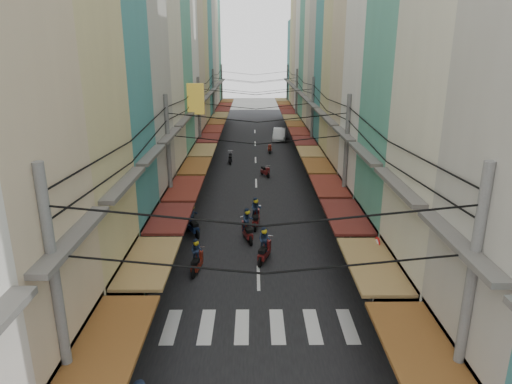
{
  "coord_description": "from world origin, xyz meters",
  "views": [
    {
      "loc": [
        -0.25,
        -21.58,
        10.54
      ],
      "look_at": [
        -0.07,
        4.94,
        2.13
      ],
      "focal_mm": 32.0,
      "sensor_mm": 36.0,
      "label": 1
    }
  ],
  "objects_px": {
    "bicycle": "(398,288)",
    "market_umbrella": "(426,259)",
    "white_car": "(280,140)",
    "traffic_sign": "(376,256)"
  },
  "relations": [
    {
      "from": "bicycle",
      "to": "white_car",
      "type": "bearing_deg",
      "value": -7.12
    },
    {
      "from": "white_car",
      "to": "traffic_sign",
      "type": "distance_m",
      "value": 37.03
    },
    {
      "from": "white_car",
      "to": "traffic_sign",
      "type": "bearing_deg",
      "value": -81.0
    },
    {
      "from": "bicycle",
      "to": "market_umbrella",
      "type": "distance_m",
      "value": 2.19
    },
    {
      "from": "white_car",
      "to": "market_umbrella",
      "type": "distance_m",
      "value": 36.31
    },
    {
      "from": "bicycle",
      "to": "market_umbrella",
      "type": "bearing_deg",
      "value": -147.54
    },
    {
      "from": "bicycle",
      "to": "market_umbrella",
      "type": "height_order",
      "value": "market_umbrella"
    },
    {
      "from": "white_car",
      "to": "bicycle",
      "type": "height_order",
      "value": "white_car"
    },
    {
      "from": "market_umbrella",
      "to": "traffic_sign",
      "type": "bearing_deg",
      "value": -159.61
    },
    {
      "from": "white_car",
      "to": "traffic_sign",
      "type": "xyz_separation_m",
      "value": [
        1.85,
        -36.91,
        2.42
      ]
    }
  ]
}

